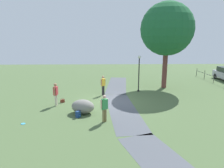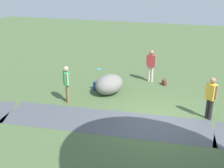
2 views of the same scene
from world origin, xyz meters
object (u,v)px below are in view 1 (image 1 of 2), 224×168
man_near_boulder (104,106)px  passerby_on_path (103,84)px  backpack_by_boulder (78,114)px  frisbee_on_grass (23,124)px  large_shade_tree (167,29)px  handbag_on_grass (62,101)px  lamp_post (139,69)px  woman_with_handbag (56,93)px  lawn_boulder (83,107)px

man_near_boulder → passerby_on_path: (-5.91, -0.16, 0.04)m
backpack_by_boulder → frisbee_on_grass: (0.93, -3.06, -0.18)m
large_shade_tree → handbag_on_grass: size_ratio=22.24×
lamp_post → handbag_on_grass: (3.27, -6.42, -1.94)m
large_shade_tree → frisbee_on_grass: large_shade_tree is taller
frisbee_on_grass → passerby_on_path: bearing=143.2°
woman_with_handbag → handbag_on_grass: size_ratio=4.54×
man_near_boulder → frisbee_on_grass: man_near_boulder is taller
frisbee_on_grass → lamp_post: bearing=132.9°
woman_with_handbag → passerby_on_path: size_ratio=1.00×
large_shade_tree → woman_with_handbag: size_ratio=4.90×
lawn_boulder → frisbee_on_grass: size_ratio=7.42×
backpack_by_boulder → large_shade_tree: bearing=135.7°
lawn_boulder → frisbee_on_grass: bearing=-63.2°
woman_with_handbag → backpack_by_boulder: (2.33, 1.92, -0.79)m
lawn_boulder → woman_with_handbag: bearing=-126.9°
man_near_boulder → lamp_post: bearing=156.2°
woman_with_handbag → backpack_by_boulder: bearing=39.4°
passerby_on_path → backpack_by_boulder: size_ratio=4.26×
handbag_on_grass → frisbee_on_grass: (4.02, -1.43, -0.13)m
large_shade_tree → passerby_on_path: size_ratio=4.87×
handbag_on_grass → frisbee_on_grass: size_ratio=1.51×
lawn_boulder → frisbee_on_grass: (1.66, -3.28, -0.45)m
lamp_post → woman_with_handbag: size_ratio=1.98×
lawn_boulder → man_near_boulder: man_near_boulder is taller
backpack_by_boulder → lawn_boulder: bearing=163.2°
lawn_boulder → large_shade_tree: bearing=133.8°
man_near_boulder → passerby_on_path: passerby_on_path is taller
woman_with_handbag → backpack_by_boulder: size_ratio=4.24×
lamp_post → passerby_on_path: (1.19, -3.30, -1.10)m
lawn_boulder → passerby_on_path: bearing=163.9°
passerby_on_path → frisbee_on_grass: bearing=-36.8°
lawn_boulder → backpack_by_boulder: bearing=-16.8°
passerby_on_path → lawn_boulder: bearing=-16.1°
lawn_boulder → passerby_on_path: size_ratio=1.07×
lamp_post → lawn_boulder: (5.64, -4.57, -1.63)m
large_shade_tree → passerby_on_path: 8.16m
handbag_on_grass → passerby_on_path: bearing=123.6°
lamp_post → passerby_on_path: size_ratio=1.97×
lamp_post → passerby_on_path: bearing=-70.1°
large_shade_tree → frisbee_on_grass: (8.73, -10.66, -5.72)m
man_near_boulder → passerby_on_path: 5.91m
passerby_on_path → backpack_by_boulder: bearing=-16.2°
passerby_on_path → frisbee_on_grass: 7.68m
passerby_on_path → frisbee_on_grass: size_ratio=6.91×
passerby_on_path → backpack_by_boulder: (5.17, -1.50, -0.80)m
man_near_boulder → backpack_by_boulder: bearing=-114.0°
large_shade_tree → frisbee_on_grass: bearing=-50.7°
woman_with_handbag → handbag_on_grass: 1.17m
lawn_boulder → handbag_on_grass: size_ratio=4.90×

